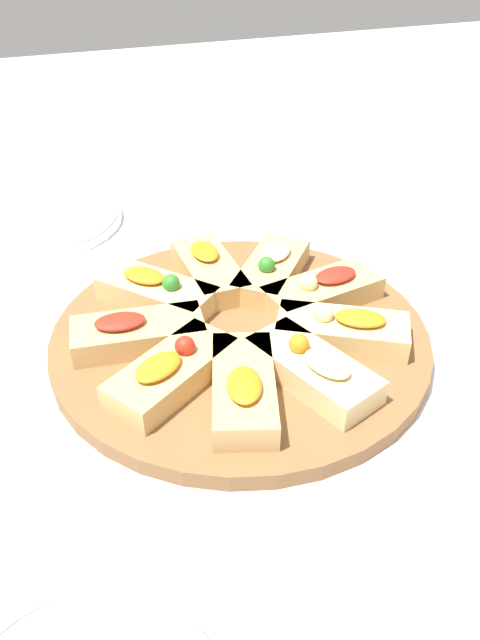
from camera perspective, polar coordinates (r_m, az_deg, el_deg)
ground_plane at (r=0.70m, az=0.00°, el=-2.15°), size 3.00×3.00×0.00m
serving_board at (r=0.69m, az=0.00°, el=-1.55°), size 0.41×0.41×0.02m
focaccia_slice_0 at (r=0.61m, az=6.70°, el=-4.44°), size 0.15×0.10×0.04m
focaccia_slice_1 at (r=0.67m, az=9.36°, el=-0.85°), size 0.12×0.15×0.04m
focaccia_slice_2 at (r=0.73m, az=7.57°, el=2.64°), size 0.08×0.15×0.04m
focaccia_slice_3 at (r=0.76m, az=2.93°, el=4.62°), size 0.14×0.13×0.04m
focaccia_slice_4 at (r=0.77m, az=-3.04°, el=4.59°), size 0.14×0.06×0.04m
focaccia_slice_5 at (r=0.73m, az=-7.61°, el=2.61°), size 0.14×0.13×0.04m
focaccia_slice_6 at (r=0.67m, az=-9.39°, el=-1.16°), size 0.07×0.14×0.04m
focaccia_slice_7 at (r=0.61m, az=-6.28°, el=-4.67°), size 0.12×0.15×0.04m
focaccia_slice_8 at (r=0.59m, az=0.34°, el=-6.19°), size 0.15×0.10×0.04m
plate_right at (r=0.99m, az=-17.93°, el=8.80°), size 0.25×0.25×0.02m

